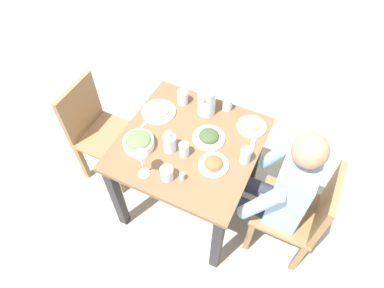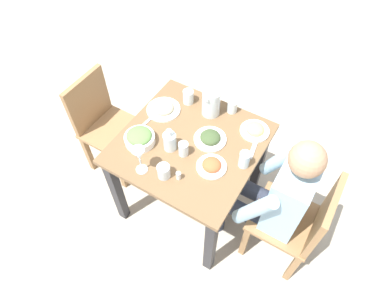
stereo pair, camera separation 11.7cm
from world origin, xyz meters
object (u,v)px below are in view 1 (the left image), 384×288
at_px(plate_dolmas, 209,137).
at_px(salt_shaker, 182,177).
at_px(dining_table, 189,155).
at_px(oil_carafe, 170,144).
at_px(chair_near, 303,212).
at_px(water_glass_far_left, 183,97).
at_px(wine_glass, 141,160).
at_px(water_glass_near_right, 184,150).
at_px(water_glass_far_right, 227,104).
at_px(diner_near, 276,187).
at_px(water_pitcher, 207,101).
at_px(plate_rice_curry, 214,164).
at_px(water_glass_by_pitcher, 166,173).
at_px(plate_fries, 252,125).
at_px(chair_far, 96,128).
at_px(plate_beans, 159,110).
at_px(water_glass_center, 246,155).
at_px(salad_bowl, 138,142).

xyz_separation_m(plate_dolmas, salt_shaker, (-0.34, 0.02, 0.01)).
distance_m(dining_table, oil_carafe, 0.23).
xyz_separation_m(chair_near, salt_shaker, (-0.26, 0.71, 0.30)).
bearing_deg(water_glass_far_left, wine_glass, -174.66).
xyz_separation_m(wine_glass, oil_carafe, (0.22, -0.05, -0.09)).
height_order(water_glass_near_right, water_glass_far_right, water_glass_near_right).
bearing_deg(dining_table, diner_near, -89.90).
xyz_separation_m(chair_near, water_glass_near_right, (-0.10, 0.77, 0.32)).
bearing_deg(chair_near, diner_near, 90.00).
bearing_deg(water_pitcher, salt_shaker, -170.21).
xyz_separation_m(water_glass_far_right, wine_glass, (-0.69, 0.24, 0.10)).
relative_size(plate_rice_curry, water_glass_by_pitcher, 2.06).
xyz_separation_m(water_pitcher, plate_dolmas, (-0.21, -0.11, -0.08)).
bearing_deg(plate_fries, water_pitcher, 89.88).
height_order(plate_fries, water_glass_far_left, water_glass_far_left).
bearing_deg(salt_shaker, chair_far, 72.54).
distance_m(plate_beans, water_glass_near_right, 0.39).
relative_size(water_pitcher, water_glass_far_left, 1.92).
bearing_deg(water_pitcher, oil_carafe, 169.93).
relative_size(plate_beans, water_glass_far_left, 2.30).
xyz_separation_m(water_glass_by_pitcher, water_glass_center, (0.30, -0.36, 0.01)).
xyz_separation_m(plate_fries, water_glass_far_left, (0.01, 0.50, 0.03)).
bearing_deg(water_glass_by_pitcher, oil_carafe, 22.39).
bearing_deg(water_glass_far_right, water_glass_center, -144.16).
relative_size(chair_near, wine_glass, 4.36).
bearing_deg(water_glass_near_right, plate_rice_curry, -89.99).
relative_size(water_glass_by_pitcher, water_glass_far_left, 0.89).
relative_size(salad_bowl, salt_shaker, 3.50).
height_order(water_pitcher, water_glass_near_right, water_pitcher).
relative_size(water_glass_far_right, water_glass_center, 0.79).
bearing_deg(water_glass_far_left, oil_carafe, -164.33).
xyz_separation_m(dining_table, salt_shaker, (-0.26, -0.08, 0.16)).
relative_size(chair_far, plate_beans, 3.77).
bearing_deg(diner_near, chair_near, -90.00).
relative_size(plate_dolmas, salt_shaker, 3.80).
xyz_separation_m(plate_rice_curry, water_glass_far_left, (0.39, 0.40, 0.03)).
xyz_separation_m(chair_near, salad_bowl, (-0.16, 1.05, 0.31)).
xyz_separation_m(water_pitcher, salt_shaker, (-0.55, -0.09, -0.07)).
relative_size(plate_fries, water_glass_far_left, 1.90).
xyz_separation_m(chair_far, water_glass_center, (0.00, -1.15, 0.33)).
distance_m(plate_rice_curry, plate_fries, 0.40).
relative_size(water_glass_by_pitcher, water_glass_center, 0.80).
xyz_separation_m(diner_near, plate_beans, (0.14, 0.88, 0.15)).
distance_m(chair_far, plate_fries, 1.17).
bearing_deg(water_glass_far_left, water_glass_far_right, -75.11).
bearing_deg(salad_bowl, water_pitcher, -29.68).
xyz_separation_m(water_glass_center, wine_glass, (-0.34, 0.49, 0.09)).
height_order(chair_near, salt_shaker, chair_near).
xyz_separation_m(water_glass_by_pitcher, water_glass_near_right, (0.19, -0.02, 0.00)).
distance_m(diner_near, water_glass_center, 0.29).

